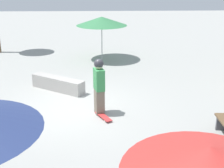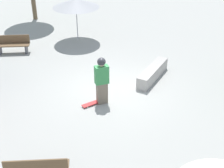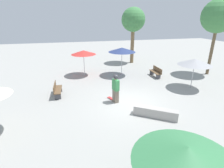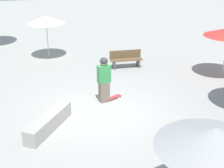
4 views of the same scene
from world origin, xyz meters
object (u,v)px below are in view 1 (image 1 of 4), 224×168
Objects in this scene: skateboard at (103,116)px; shade_umbrella_green at (102,21)px; concrete_ledge at (58,84)px; skater_main at (99,85)px; shade_umbrella_red at (209,161)px.

shade_umbrella_green is (7.16, -0.02, 1.93)m from skateboard.
shade_umbrella_green reaches higher than concrete_ledge.
concrete_ledge is 5.21m from shade_umbrella_green.
shade_umbrella_green reaches higher than skater_main.
skateboard is at bearing 179.81° from shade_umbrella_green.
shade_umbrella_green is at bearing 5.27° from shade_umbrella_red.
skateboard is at bearing 4.43° from skater_main.
skater_main is 6.88m from shade_umbrella_green.
shade_umbrella_green is (6.80, -0.14, 1.02)m from skater_main.
shade_umbrella_green is at bearing 164.68° from skater_main.
skateboard is 0.38× the size of concrete_ledge.
shade_umbrella_red is (-5.59, -1.20, 2.03)m from skateboard.
concrete_ledge is 0.82× the size of shade_umbrella_green.
skater_main is 2.80m from concrete_ledge.
shade_umbrella_red is at bearing -174.73° from shade_umbrella_green.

